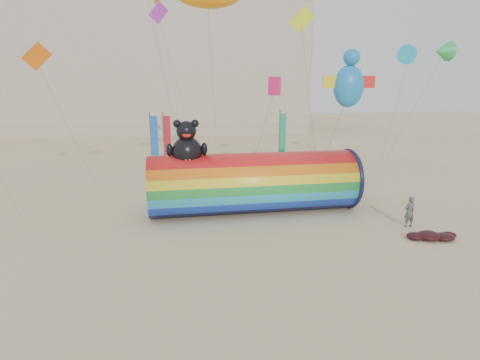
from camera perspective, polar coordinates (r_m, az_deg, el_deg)
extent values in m
plane|color=#CCB58C|center=(19.39, -0.70, -8.04)|extent=(160.00, 160.00, 0.00)
cube|color=#B7AD99|center=(64.42, -18.84, 15.85)|extent=(60.00, 15.00, 20.00)
cube|color=#28303D|center=(56.98, -20.03, 16.58)|extent=(59.50, 0.12, 17.00)
cylinder|color=red|center=(22.07, 2.11, -0.42)|extent=(12.13, 3.54, 3.54)
torus|color=#0F1438|center=(24.00, 16.12, 0.22)|extent=(0.24, 3.71, 3.71)
cylinder|color=black|center=(24.06, 16.43, 0.23)|extent=(0.06, 3.50, 3.50)
ellipsoid|color=black|center=(21.21, -8.07, 4.15)|extent=(1.73, 1.55, 1.82)
ellipsoid|color=yellow|center=(20.68, -8.01, 3.62)|extent=(0.89, 0.39, 0.78)
sphere|color=black|center=(21.03, -8.19, 7.41)|extent=(1.11, 1.11, 1.11)
sphere|color=black|center=(20.98, -9.56, 8.45)|extent=(0.44, 0.44, 0.44)
sphere|color=black|center=(21.01, -6.89, 8.55)|extent=(0.44, 0.44, 0.44)
ellipsoid|color=red|center=(20.60, -8.13, 6.84)|extent=(0.49, 0.18, 0.31)
ellipsoid|color=black|center=(21.07, -10.70, 4.54)|extent=(0.36, 0.36, 0.73)
ellipsoid|color=black|center=(21.13, -5.47, 4.75)|extent=(0.36, 0.36, 0.73)
imported|color=#4C4F52|center=(21.83, 24.41, -4.43)|extent=(0.65, 0.47, 1.68)
ellipsoid|color=#3E0B12|center=(20.69, 26.83, -7.58)|extent=(1.17, 0.99, 0.41)
ellipsoid|color=#3E0B12|center=(20.97, 28.70, -7.62)|extent=(0.99, 0.84, 0.34)
ellipsoid|color=#3E0B12|center=(20.47, 25.21, -7.76)|extent=(0.91, 0.77, 0.32)
ellipsoid|color=#3E0B12|center=(21.18, 26.83, -7.29)|extent=(0.78, 0.66, 0.27)
ellipsoid|color=#3E0B12|center=(21.51, 29.24, -7.29)|extent=(0.73, 0.62, 0.25)
cylinder|color=#59595E|center=(32.54, -13.37, 5.45)|extent=(0.10, 0.10, 5.20)
cube|color=blue|center=(32.51, -12.83, 5.56)|extent=(0.56, 0.06, 4.50)
cylinder|color=#59595E|center=(32.26, -11.50, 5.48)|extent=(0.10, 0.10, 5.20)
cube|color=red|center=(32.24, -10.95, 5.59)|extent=(0.56, 0.06, 4.50)
cylinder|color=#59595E|center=(34.44, 6.02, 6.22)|extent=(0.10, 0.10, 5.20)
cube|color=#179B66|center=(34.52, 6.52, 6.31)|extent=(0.56, 0.06, 4.50)
ellipsoid|color=#1C7BC7|center=(21.60, 16.24, 13.55)|extent=(1.67, 1.30, 2.23)
cone|color=#1BB7DA|center=(32.06, 24.32, 16.95)|extent=(1.39, 1.39, 1.25)
cube|color=#DEFF1A|center=(24.51, 9.41, 22.97)|extent=(0.89, 0.06, 1.25)
cube|color=#D8185D|center=(25.66, 5.29, 14.05)|extent=(0.72, 0.72, 1.15)
cone|color=green|center=(29.59, 28.41, 16.88)|extent=(1.29, 1.29, 1.16)
cube|color=#B229C3|center=(32.13, -12.33, 23.66)|extent=(0.99, 0.06, 1.39)
cube|color=#E15E0B|center=(25.69, -28.56, 16.23)|extent=(0.98, 0.06, 1.37)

